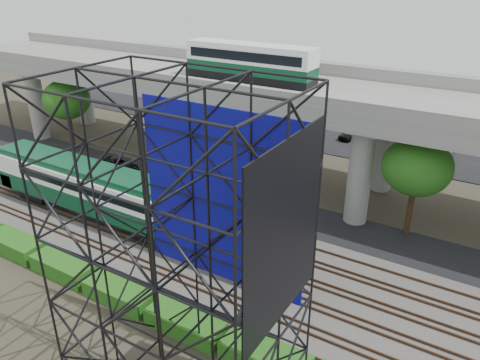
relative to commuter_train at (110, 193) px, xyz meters
The scene contains 13 objects.
ground 6.80m from the commuter_train, 18.95° to the right, with size 140.00×140.00×0.00m, color #474233.
ballast_bed 6.45m from the commuter_train, ahead, with size 90.00×12.00×0.20m, color slate.
service_road 10.69m from the commuter_train, 55.58° to the left, with size 90.00×5.00×0.08m, color black.
parking_lot 32.65m from the commuter_train, 79.69° to the left, with size 90.00×18.00×0.08m, color black.
harbor_water 54.39m from the commuter_train, 83.84° to the left, with size 140.00×40.00×0.03m, color #425F6D.
rail_tracks 6.38m from the commuter_train, ahead, with size 90.00×9.52×0.16m.
commuter_train is the anchor object (origin of this frame).
overpass 16.03m from the commuter_train, 67.87° to the left, with size 80.00×12.00×12.40m.
scaffold_tower 18.41m from the commuter_train, 34.04° to the right, with size 9.36×6.36×15.00m.
hedge_strip 9.58m from the commuter_train, 42.69° to the right, with size 34.60×1.80×1.20m.
trees 14.47m from the commuter_train, 85.33° to the left, with size 40.94×16.94×7.69m.
suv 10.89m from the commuter_train, 132.75° to the left, with size 2.14×4.64×1.29m, color black.
parked_cars 32.76m from the commuter_train, 76.91° to the left, with size 36.47×9.43×1.27m.
Camera 1 is at (19.09, -20.04, 18.54)m, focal length 35.00 mm.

